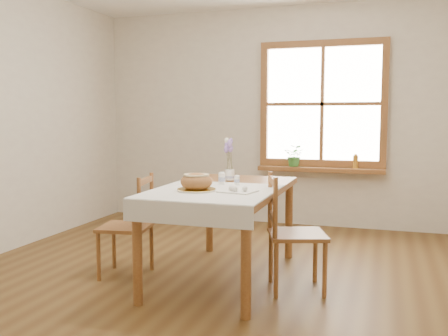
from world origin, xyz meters
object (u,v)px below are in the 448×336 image
(dining_table, at_px, (224,197))
(chair_left, at_px, (125,225))
(bread_plate, at_px, (196,190))
(flower_vase, at_px, (230,176))
(chair_right, at_px, (297,233))

(dining_table, distance_m, chair_left, 0.85)
(bread_plate, height_order, flower_vase, flower_vase)
(bread_plate, bearing_deg, chair_right, 19.14)
(chair_right, height_order, flower_vase, chair_right)
(chair_left, height_order, bread_plate, chair_left)
(dining_table, xyz_separation_m, chair_right, (0.61, -0.09, -0.22))
(chair_right, relative_size, flower_vase, 9.67)
(dining_table, bearing_deg, chair_right, -8.51)
(chair_right, bearing_deg, flower_vase, 37.97)
(flower_vase, bearing_deg, dining_table, -80.26)
(dining_table, height_order, chair_left, chair_left)
(dining_table, relative_size, chair_left, 1.91)
(chair_right, bearing_deg, chair_left, 74.99)
(chair_right, relative_size, bread_plate, 3.16)
(chair_left, xyz_separation_m, flower_vase, (0.73, 0.53, 0.38))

